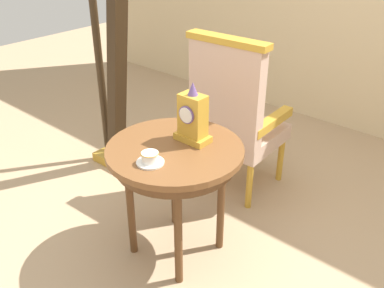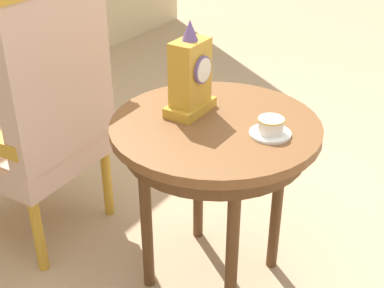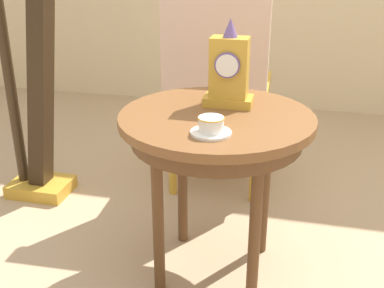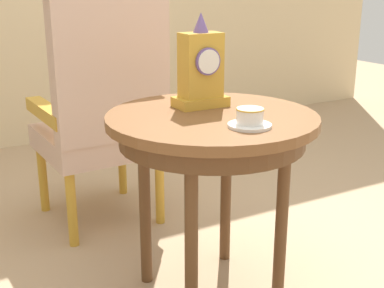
{
  "view_description": "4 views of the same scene",
  "coord_description": "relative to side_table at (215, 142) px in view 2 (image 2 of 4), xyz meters",
  "views": [
    {
      "loc": [
        1.32,
        -1.5,
        1.81
      ],
      "look_at": [
        -0.0,
        0.04,
        0.7
      ],
      "focal_mm": 40.44,
      "sensor_mm": 36.0,
      "label": 1
    },
    {
      "loc": [
        -1.44,
        -0.85,
        1.51
      ],
      "look_at": [
        -0.1,
        0.02,
        0.62
      ],
      "focal_mm": 48.52,
      "sensor_mm": 36.0,
      "label": 2
    },
    {
      "loc": [
        0.26,
        -1.73,
        1.3
      ],
      "look_at": [
        -0.15,
        -0.04,
        0.56
      ],
      "focal_mm": 45.46,
      "sensor_mm": 36.0,
      "label": 3
    },
    {
      "loc": [
        -0.95,
        -1.54,
        1.14
      ],
      "look_at": [
        -0.1,
        -0.0,
        0.59
      ],
      "focal_mm": 48.76,
      "sensor_mm": 36.0,
      "label": 4
    }
  ],
  "objects": [
    {
      "name": "mantel_clock",
      "position": [
        0.02,
        0.12,
        0.21
      ],
      "size": [
        0.19,
        0.11,
        0.34
      ],
      "color": "gold",
      "rests_on": "side_table"
    },
    {
      "name": "ground_plane",
      "position": [
        0.05,
        0.05,
        -0.62
      ],
      "size": [
        10.0,
        10.0,
        0.0
      ],
      "primitive_type": "plane",
      "color": "tan"
    },
    {
      "name": "side_table",
      "position": [
        0.0,
        0.0,
        0.0
      ],
      "size": [
        0.74,
        0.74,
        0.7
      ],
      "color": "brown",
      "rests_on": "ground"
    },
    {
      "name": "armchair",
      "position": [
        -0.14,
        0.73,
        -0.03
      ],
      "size": [
        0.57,
        0.55,
        1.14
      ],
      "color": "#CCA893",
      "rests_on": "ground"
    },
    {
      "name": "teacup_left",
      "position": [
        0.02,
        -0.2,
        0.11
      ],
      "size": [
        0.14,
        0.14,
        0.06
      ],
      "color": "white",
      "rests_on": "side_table"
    }
  ]
}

